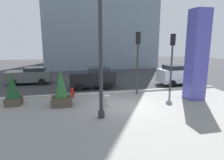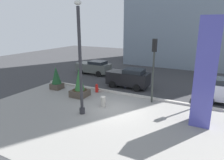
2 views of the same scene
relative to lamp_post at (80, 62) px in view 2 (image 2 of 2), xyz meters
The scene contains 14 objects.
ground_plane 6.80m from the lamp_post, 72.99° to the left, with size 60.00×60.00×0.00m, color #38383A.
plaza_pavement 3.87m from the lamp_post, 12.77° to the right, with size 18.00×10.00×0.02m, color gray.
curb_strip 6.05m from the lamp_post, 70.06° to the left, with size 18.00×0.24×0.16m, color #B7B2A8.
lamp_post is the anchor object (origin of this frame).
art_pillar_blue 7.34m from the lamp_post, 16.54° to the left, with size 1.12×1.12×6.18m, color #4C4CAD.
potted_plant_by_pillar 6.64m from the lamp_post, 147.47° to the left, with size 0.95×0.95×2.06m.
potted_plant_curbside 4.25m from the lamp_post, 128.84° to the left, with size 1.30×1.30×2.41m.
fire_hydrant 5.41m from the lamp_post, 109.30° to the left, with size 0.36×0.26×0.75m.
concrete_bollard 3.55m from the lamp_post, 69.05° to the left, with size 0.36×0.36×0.75m, color #B2ADA3.
traffic_light_far_side 7.88m from the lamp_post, 34.54° to the left, with size 0.28×0.42×4.62m.
traffic_light_corner 5.39m from the lamp_post, 49.95° to the left, with size 0.28×0.42×4.74m.
car_passing_lane 11.48m from the lamp_post, 118.58° to the left, with size 4.06×2.01×1.59m.
car_far_lane 7.29m from the lamp_post, 86.79° to the left, with size 3.88×1.93×1.79m.
pedestrian_on_sidewalk 6.87m from the lamp_post, 88.15° to the left, with size 0.49×0.49×1.77m.
Camera 2 is at (5.82, -11.73, 5.72)m, focal length 32.74 mm.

